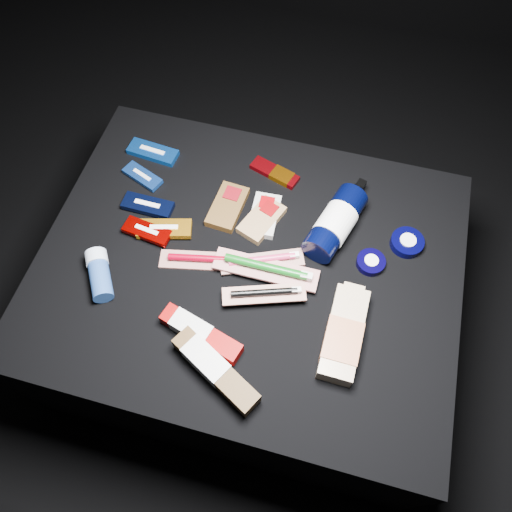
% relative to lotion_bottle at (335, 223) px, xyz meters
% --- Properties ---
extents(ground, '(3.00, 3.00, 0.00)m').
position_rel_lotion_bottle_xyz_m(ground, '(-0.18, -0.13, -0.44)').
color(ground, black).
rests_on(ground, ground).
extents(cloth_table, '(0.98, 0.78, 0.40)m').
position_rel_lotion_bottle_xyz_m(cloth_table, '(-0.18, -0.13, -0.24)').
color(cloth_table, black).
rests_on(cloth_table, ground).
extents(luna_bar_0, '(0.14, 0.06, 0.02)m').
position_rel_lotion_bottle_xyz_m(luna_bar_0, '(-0.51, 0.11, -0.03)').
color(luna_bar_0, '#114FB4').
rests_on(luna_bar_0, cloth_table).
extents(luna_bar_1, '(0.11, 0.08, 0.01)m').
position_rel_lotion_bottle_xyz_m(luna_bar_1, '(-0.50, 0.03, -0.03)').
color(luna_bar_1, blue).
rests_on(luna_bar_1, cloth_table).
extents(luna_bar_2, '(0.13, 0.05, 0.02)m').
position_rel_lotion_bottle_xyz_m(luna_bar_2, '(-0.46, -0.05, -0.03)').
color(luna_bar_2, black).
rests_on(luna_bar_2, cloth_table).
extents(luna_bar_3, '(0.14, 0.08, 0.02)m').
position_rel_lotion_bottle_xyz_m(luna_bar_3, '(-0.39, -0.11, -0.02)').
color(luna_bar_3, orange).
rests_on(luna_bar_3, cloth_table).
extents(luna_bar_4, '(0.12, 0.06, 0.02)m').
position_rel_lotion_bottle_xyz_m(luna_bar_4, '(-0.43, -0.13, -0.02)').
color(luna_bar_4, '#8B0100').
rests_on(luna_bar_4, cloth_table).
extents(clif_bar_0, '(0.08, 0.14, 0.02)m').
position_rel_lotion_bottle_xyz_m(clif_bar_0, '(-0.27, 0.00, -0.03)').
color(clif_bar_0, '#4F3516').
rests_on(clif_bar_0, cloth_table).
extents(clif_bar_1, '(0.07, 0.12, 0.02)m').
position_rel_lotion_bottle_xyz_m(clif_bar_1, '(-0.17, 0.00, -0.03)').
color(clif_bar_1, beige).
rests_on(clif_bar_1, cloth_table).
extents(clif_bar_2, '(0.10, 0.14, 0.02)m').
position_rel_lotion_bottle_xyz_m(clif_bar_2, '(-0.17, -0.01, -0.03)').
color(clif_bar_2, olive).
rests_on(clif_bar_2, cloth_table).
extents(power_bar, '(0.14, 0.08, 0.02)m').
position_rel_lotion_bottle_xyz_m(power_bar, '(-0.17, 0.13, -0.03)').
color(power_bar, '#70050A').
rests_on(power_bar, cloth_table).
extents(lotion_bottle, '(0.13, 0.25, 0.08)m').
position_rel_lotion_bottle_xyz_m(lotion_bottle, '(0.00, 0.00, 0.00)').
color(lotion_bottle, black).
rests_on(lotion_bottle, cloth_table).
extents(cream_tin_upper, '(0.08, 0.08, 0.02)m').
position_rel_lotion_bottle_xyz_m(cream_tin_upper, '(0.17, 0.01, -0.03)').
color(cream_tin_upper, black).
rests_on(cream_tin_upper, cloth_table).
extents(cream_tin_lower, '(0.07, 0.07, 0.02)m').
position_rel_lotion_bottle_xyz_m(cream_tin_lower, '(0.10, -0.07, -0.03)').
color(cream_tin_lower, black).
rests_on(cream_tin_lower, cloth_table).
extents(bodywash_bottle, '(0.08, 0.22, 0.05)m').
position_rel_lotion_bottle_xyz_m(bodywash_bottle, '(0.07, -0.26, -0.02)').
color(bodywash_bottle, tan).
rests_on(bodywash_bottle, cloth_table).
extents(deodorant_stick, '(0.10, 0.13, 0.05)m').
position_rel_lotion_bottle_xyz_m(deodorant_stick, '(-0.49, -0.26, -0.02)').
color(deodorant_stick, navy).
rests_on(deodorant_stick, cloth_table).
extents(toothbrush_pack_0, '(0.21, 0.09, 0.02)m').
position_rel_lotion_bottle_xyz_m(toothbrush_pack_0, '(-0.28, -0.16, -0.03)').
color(toothbrush_pack_0, '#B0A8A4').
rests_on(toothbrush_pack_0, cloth_table).
extents(toothbrush_pack_1, '(0.20, 0.12, 0.02)m').
position_rel_lotion_bottle_xyz_m(toothbrush_pack_1, '(-0.14, -0.13, -0.02)').
color(toothbrush_pack_1, '#BBB3AE').
rests_on(toothbrush_pack_1, cloth_table).
extents(toothbrush_pack_2, '(0.24, 0.06, 0.03)m').
position_rel_lotion_bottle_xyz_m(toothbrush_pack_2, '(-0.13, -0.15, -0.02)').
color(toothbrush_pack_2, silver).
rests_on(toothbrush_pack_2, cloth_table).
extents(toothbrush_pack_3, '(0.19, 0.10, 0.02)m').
position_rel_lotion_bottle_xyz_m(toothbrush_pack_3, '(-0.12, -0.21, -0.01)').
color(toothbrush_pack_3, beige).
rests_on(toothbrush_pack_3, cloth_table).
extents(toothpaste_carton_red, '(0.19, 0.09, 0.04)m').
position_rel_lotion_bottle_xyz_m(toothpaste_carton_red, '(-0.23, -0.33, -0.02)').
color(toothpaste_carton_red, '#810100').
rests_on(toothpaste_carton_red, cloth_table).
extents(toothpaste_carton_green, '(0.21, 0.14, 0.04)m').
position_rel_lotion_bottle_xyz_m(toothpaste_carton_green, '(-0.18, -0.40, -0.01)').
color(toothpaste_carton_green, '#3F2A11').
rests_on(toothpaste_carton_green, cloth_table).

